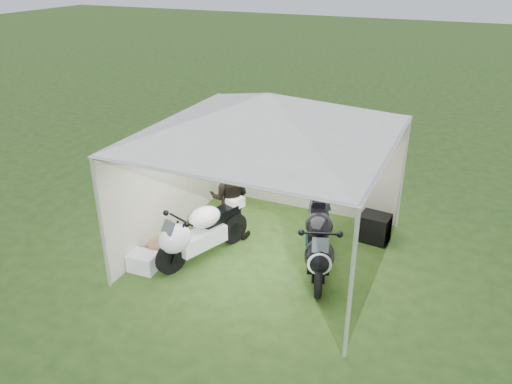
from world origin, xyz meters
TOP-DOWN VIEW (x-y plane):
  - ground at (0.00, 0.00)m, footprint 80.00×80.00m
  - canopy_tent at (-0.00, 0.03)m, footprint 5.66×5.66m
  - motorcycle_white at (-1.04, -0.68)m, footprint 0.97×1.96m
  - motorcycle_black at (1.04, -0.23)m, footprint 0.96×2.08m
  - paddock_stand at (0.73, 0.70)m, footprint 0.47×0.37m
  - person_dark_jacket at (-0.91, 0.32)m, footprint 0.93×0.82m
  - person_blue_jacket at (0.62, 1.07)m, footprint 0.56×0.76m
  - equipment_box at (1.70, 1.26)m, footprint 0.59×0.49m
  - crate_0 at (-1.75, -1.38)m, footprint 0.50×0.40m
  - crate_1 at (-1.59, -0.98)m, footprint 0.47×0.47m
  - crate_2 at (-1.75, -1.29)m, footprint 0.30×0.27m
  - crate_3 at (-1.75, -0.88)m, footprint 0.44×0.34m

SIDE VIEW (x-z plane):
  - ground at x=0.00m, z-range 0.00..0.00m
  - crate_2 at x=-1.75m, z-range 0.00..0.19m
  - crate_3 at x=-1.75m, z-range 0.00..0.27m
  - paddock_stand at x=0.73m, z-range 0.00..0.31m
  - crate_0 at x=-1.75m, z-range 0.00..0.32m
  - crate_1 at x=-1.59m, z-range 0.00..0.36m
  - equipment_box at x=1.70m, z-range 0.00..0.54m
  - motorcycle_white at x=-1.04m, z-range 0.06..1.06m
  - motorcycle_black at x=1.04m, z-range 0.06..1.12m
  - person_dark_jacket at x=-0.91m, z-range 0.00..1.62m
  - person_blue_jacket at x=0.62m, z-range 0.00..1.93m
  - canopy_tent at x=0.00m, z-range 1.08..4.08m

